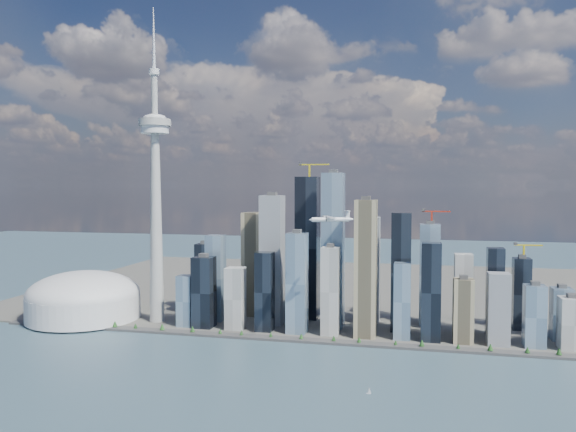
% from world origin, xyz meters
% --- Properties ---
extents(ground, '(4000.00, 4000.00, 0.00)m').
position_xyz_m(ground, '(0.00, 0.00, 0.00)').
color(ground, '#354D5D').
rests_on(ground, ground).
extents(seawall, '(1100.00, 22.00, 4.00)m').
position_xyz_m(seawall, '(0.00, 250.00, 2.00)').
color(seawall, '#383838').
rests_on(seawall, ground).
extents(land, '(1400.00, 900.00, 3.00)m').
position_xyz_m(land, '(0.00, 700.00, 1.50)').
color(land, '#4C4C47').
rests_on(land, ground).
extents(shoreline_trees, '(960.53, 7.20, 8.80)m').
position_xyz_m(shoreline_trees, '(0.00, 250.00, 8.78)').
color(shoreline_trees, '#3F2D1E').
rests_on(shoreline_trees, seawall).
extents(skyscraper_cluster, '(736.00, 142.00, 283.63)m').
position_xyz_m(skyscraper_cluster, '(59.61, 336.81, 88.57)').
color(skyscraper_cluster, black).
rests_on(skyscraper_cluster, land).
extents(needle_tower, '(56.00, 56.00, 550.50)m').
position_xyz_m(needle_tower, '(-300.00, 310.00, 235.84)').
color(needle_tower, '#A6A6A1').
rests_on(needle_tower, land).
extents(dome_stadium, '(200.00, 200.00, 86.00)m').
position_xyz_m(dome_stadium, '(-440.00, 300.00, 39.44)').
color(dome_stadium, silver).
rests_on(dome_stadium, land).
extents(airplane, '(63.49, 56.88, 16.06)m').
position_xyz_m(airplane, '(29.27, 198.90, 196.89)').
color(airplane, silver).
rests_on(airplane, ground).
extents(sailboat_west, '(5.90, 2.21, 8.15)m').
position_xyz_m(sailboat_west, '(97.67, 50.04, 2.61)').
color(sailboat_west, white).
rests_on(sailboat_west, ground).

